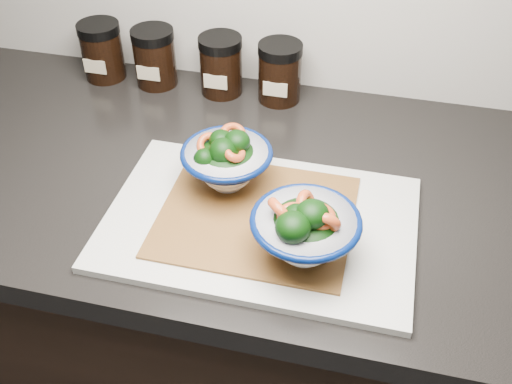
% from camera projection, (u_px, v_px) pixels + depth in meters
% --- Properties ---
extents(cabinet, '(3.43, 0.58, 0.86)m').
position_uv_depth(cabinet, '(214.00, 338.00, 1.29)').
color(cabinet, black).
rests_on(cabinet, ground).
extents(countertop, '(3.50, 0.60, 0.04)m').
position_uv_depth(countertop, '(201.00, 178.00, 1.00)').
color(countertop, black).
rests_on(countertop, cabinet).
extents(cutting_board, '(0.45, 0.30, 0.01)m').
position_uv_depth(cutting_board, '(260.00, 223.00, 0.88)').
color(cutting_board, beige).
rests_on(cutting_board, countertop).
extents(bamboo_mat, '(0.28, 0.24, 0.00)m').
position_uv_depth(bamboo_mat, '(256.00, 216.00, 0.88)').
color(bamboo_mat, brown).
rests_on(bamboo_mat, cutting_board).
extents(bowl_left, '(0.14, 0.14, 0.09)m').
position_uv_depth(bowl_left, '(227.00, 161.00, 0.90)').
color(bowl_left, white).
rests_on(bowl_left, bamboo_mat).
extents(bowl_right, '(0.15, 0.15, 0.11)m').
position_uv_depth(bowl_right, '(305.00, 230.00, 0.79)').
color(bowl_right, white).
rests_on(bowl_right, bamboo_mat).
extents(spice_jar_a, '(0.08, 0.08, 0.11)m').
position_uv_depth(spice_jar_a, '(102.00, 51.00, 1.17)').
color(spice_jar_a, black).
rests_on(spice_jar_a, countertop).
extents(spice_jar_b, '(0.08, 0.08, 0.11)m').
position_uv_depth(spice_jar_b, '(155.00, 57.00, 1.15)').
color(spice_jar_b, black).
rests_on(spice_jar_b, countertop).
extents(spice_jar_c, '(0.08, 0.08, 0.11)m').
position_uv_depth(spice_jar_c, '(221.00, 65.00, 1.13)').
color(spice_jar_c, black).
rests_on(spice_jar_c, countertop).
extents(spice_jar_d, '(0.08, 0.08, 0.11)m').
position_uv_depth(spice_jar_d, '(280.00, 72.00, 1.11)').
color(spice_jar_d, black).
rests_on(spice_jar_d, countertop).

